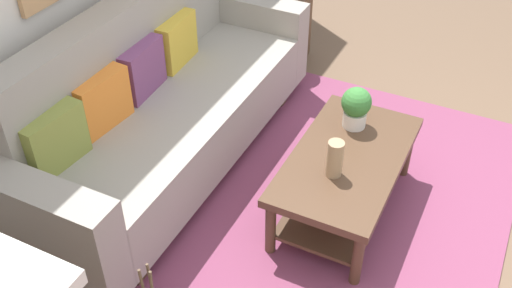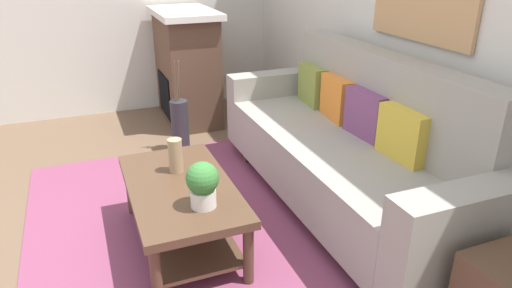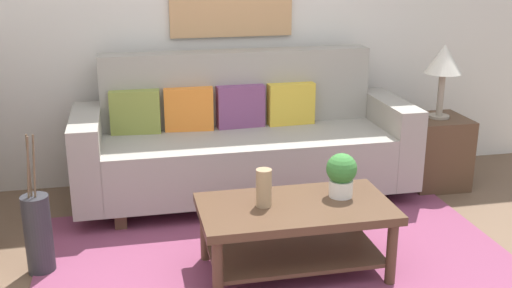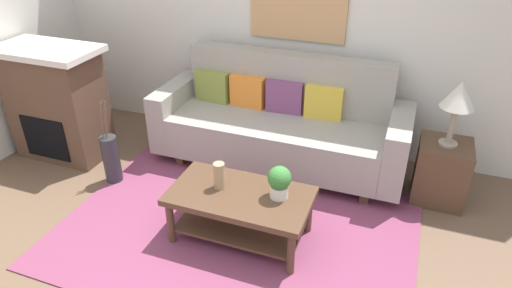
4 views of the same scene
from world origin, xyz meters
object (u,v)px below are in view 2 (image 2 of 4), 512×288
at_px(throw_pillow_mustard, 403,134).
at_px(tabletop_vase, 176,156).
at_px(throw_pillow_olive, 313,85).
at_px(floor_vase, 180,126).
at_px(throw_pillow_orange, 337,98).
at_px(throw_pillow_plum, 367,114).
at_px(couch, 348,150).
at_px(fireplace, 187,66).
at_px(coffee_table, 181,201).
at_px(potted_plant_tabletop, 203,183).

height_order(throw_pillow_mustard, tabletop_vase, throw_pillow_mustard).
bearing_deg(throw_pillow_olive, floor_vase, -120.92).
bearing_deg(throw_pillow_orange, throw_pillow_plum, 0.00).
bearing_deg(floor_vase, couch, 32.55).
relative_size(throw_pillow_mustard, fireplace, 0.31).
bearing_deg(couch, fireplace, -164.32).
distance_m(tabletop_vase, fireplace, 2.14).
bearing_deg(coffee_table, floor_vase, 167.54).
relative_size(tabletop_vase, potted_plant_tabletop, 0.84).
xyz_separation_m(throw_pillow_mustard, floor_vase, (-1.78, -1.01, -0.44)).
xyz_separation_m(throw_pillow_orange, fireplace, (-1.79, -0.74, -0.09)).
height_order(throw_pillow_olive, throw_pillow_plum, same).
xyz_separation_m(fireplace, floor_vase, (0.79, -0.27, -0.35)).
relative_size(couch, fireplace, 2.12).
bearing_deg(tabletop_vase, throw_pillow_olive, 116.88).
distance_m(couch, throw_pillow_plum, 0.28).
xyz_separation_m(throw_pillow_mustard, coffee_table, (-0.33, -1.33, -0.37)).
height_order(coffee_table, fireplace, fireplace).
height_order(potted_plant_tabletop, fireplace, fireplace).
relative_size(couch, throw_pillow_orange, 6.83).
distance_m(throw_pillow_olive, tabletop_vase, 1.48).
distance_m(throw_pillow_olive, throw_pillow_plum, 0.78).
xyz_separation_m(couch, fireplace, (-2.18, -0.61, 0.15)).
distance_m(throw_pillow_mustard, fireplace, 2.67).
height_order(throw_pillow_olive, floor_vase, throw_pillow_olive).
bearing_deg(potted_plant_tabletop, throw_pillow_plum, 105.63).
xyz_separation_m(couch, throw_pillow_plum, (0.00, 0.12, 0.25)).
distance_m(coffee_table, tabletop_vase, 0.29).
xyz_separation_m(throw_pillow_mustard, fireplace, (-2.57, -0.74, -0.09)).
relative_size(throw_pillow_orange, throw_pillow_mustard, 1.00).
bearing_deg(fireplace, coffee_table, -14.89).
height_order(couch, fireplace, fireplace).
bearing_deg(tabletop_vase, coffee_table, -6.40).
bearing_deg(couch, throw_pillow_plum, 90.00).
bearing_deg(throw_pillow_olive, tabletop_vase, -63.12).
bearing_deg(coffee_table, couch, 92.95).
bearing_deg(fireplace, floor_vase, -19.21).
relative_size(throw_pillow_olive, throw_pillow_orange, 1.00).
bearing_deg(throw_pillow_olive, coffee_table, -57.58).
height_order(throw_pillow_olive, coffee_table, throw_pillow_olive).
bearing_deg(fireplace, potted_plant_tabletop, -11.83).
height_order(couch, potted_plant_tabletop, couch).
distance_m(throw_pillow_mustard, potted_plant_tabletop, 1.27).
height_order(throw_pillow_orange, floor_vase, throw_pillow_orange).
bearing_deg(potted_plant_tabletop, throw_pillow_olive, 131.93).
relative_size(throw_pillow_plum, potted_plant_tabletop, 1.37).
distance_m(potted_plant_tabletop, fireplace, 2.59).
distance_m(throw_pillow_orange, throw_pillow_plum, 0.39).
bearing_deg(throw_pillow_olive, fireplace, -152.20).
bearing_deg(throw_pillow_orange, fireplace, -157.62).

